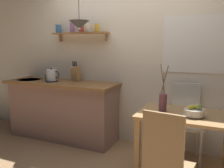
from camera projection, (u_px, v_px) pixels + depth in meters
name	position (u px, v px, depth m)	size (l,w,h in m)	color
ground_plane	(111.00, 157.00, 3.12)	(14.00, 14.00, 0.00)	#A87F56
back_wall	(142.00, 54.00, 3.40)	(6.80, 0.11, 2.70)	silver
kitchen_counter	(62.00, 109.00, 3.73)	(1.83, 0.63, 0.92)	gray
wall_shelf	(79.00, 31.00, 3.60)	(0.94, 0.20, 0.29)	#9E6B3D
dining_table	(184.00, 125.00, 2.55)	(0.98, 0.67, 0.75)	tan
dining_chair_near	(166.00, 162.00, 1.94)	(0.43, 0.44, 0.97)	tan
dining_chair_far	(186.00, 118.00, 3.06)	(0.47, 0.46, 0.99)	white
fruit_bowl	(194.00, 111.00, 2.41)	(0.21, 0.21, 0.14)	silver
twig_vase	(163.00, 102.00, 2.60)	(0.09, 0.09, 0.53)	brown
electric_kettle	(52.00, 76.00, 3.63)	(0.26, 0.18, 0.21)	black
knife_block	(76.00, 73.00, 3.68)	(0.10, 0.17, 0.31)	tan
coffee_mug_by_sink	(48.00, 77.00, 3.80)	(0.13, 0.09, 0.09)	slate
pendant_lamp	(79.00, 25.00, 3.26)	(0.28, 0.28, 0.55)	black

